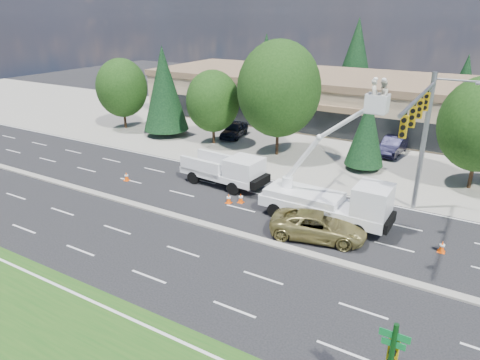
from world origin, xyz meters
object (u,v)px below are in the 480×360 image
Objects in this scene: signal_mast at (422,128)px; minivan at (318,226)px; utility_pickup at (227,173)px; bucket_truck at (336,195)px.

minivan is (-4.15, -4.98, -5.29)m from signal_mast.
signal_mast is 1.53× the size of utility_pickup.
bucket_truck is (9.06, -1.96, 0.93)m from utility_pickup.
signal_mast is 6.34m from bucket_truck.
minivan is (-0.26, -2.12, -1.18)m from bucket_truck.
utility_pickup is (-12.94, -0.90, -5.04)m from signal_mast.
utility_pickup is at bearing 52.67° from minivan.
signal_mast is at bearing 37.54° from bucket_truck.
bucket_truck reaches higher than utility_pickup.
minivan is at bearing -129.81° from signal_mast.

